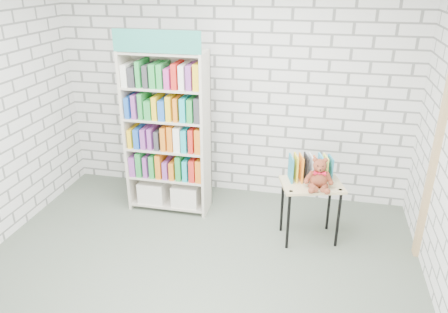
# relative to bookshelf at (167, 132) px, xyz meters

# --- Properties ---
(ground) EXTENTS (4.50, 4.50, 0.00)m
(ground) POSITION_rel_bookshelf_xyz_m (0.67, -1.36, -1.02)
(ground) COLOR #525D4F
(ground) RESTS_ON ground
(room_shell) EXTENTS (4.52, 4.02, 2.81)m
(room_shell) POSITION_rel_bookshelf_xyz_m (0.67, -1.36, 0.77)
(room_shell) COLOR silver
(room_shell) RESTS_ON ground
(bookshelf) EXTENTS (0.99, 0.39, 2.23)m
(bookshelf) POSITION_rel_bookshelf_xyz_m (0.00, 0.00, 0.00)
(bookshelf) COLOR beige
(bookshelf) RESTS_ON ground
(display_table) EXTENTS (0.74, 0.61, 0.69)m
(display_table) POSITION_rel_bookshelf_xyz_m (1.75, -0.36, -0.42)
(display_table) COLOR tan
(display_table) RESTS_ON ground
(table_books) EXTENTS (0.49, 0.32, 0.27)m
(table_books) POSITION_rel_bookshelf_xyz_m (1.72, -0.25, -0.19)
(table_books) COLOR teal
(table_books) RESTS_ON display_table
(teddy_bear) EXTENTS (0.31, 0.29, 0.33)m
(teddy_bear) POSITION_rel_bookshelf_xyz_m (1.81, -0.44, -0.19)
(teddy_bear) COLOR brown
(teddy_bear) RESTS_ON display_table
(door_trim) EXTENTS (0.05, 0.12, 2.10)m
(door_trim) POSITION_rel_bookshelf_xyz_m (2.89, -0.41, 0.03)
(door_trim) COLOR tan
(door_trim) RESTS_ON ground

